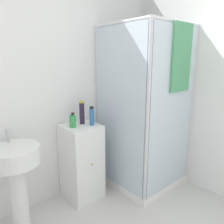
% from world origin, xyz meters
% --- Properties ---
extents(wall_back, '(6.40, 0.06, 2.50)m').
position_xyz_m(wall_back, '(0.00, 1.70, 1.25)').
color(wall_back, white).
rests_on(wall_back, ground_plane).
extents(shower_enclosure, '(0.83, 0.86, 1.94)m').
position_xyz_m(shower_enclosure, '(1.20, 1.17, 0.55)').
color(shower_enclosure, white).
rests_on(shower_enclosure, ground_plane).
extents(vanity_cabinet, '(0.38, 0.41, 0.86)m').
position_xyz_m(vanity_cabinet, '(0.47, 1.47, 0.43)').
color(vanity_cabinet, white).
rests_on(vanity_cabinet, ground_plane).
extents(sink, '(0.43, 0.43, 0.97)m').
position_xyz_m(sink, '(-0.26, 1.38, 0.61)').
color(sink, white).
rests_on(sink, ground_plane).
extents(soap_dispenser, '(0.07, 0.07, 0.16)m').
position_xyz_m(soap_dispenser, '(0.38, 1.47, 0.93)').
color(soap_dispenser, green).
rests_on(soap_dispenser, vanity_cabinet).
extents(shampoo_bottle_tall_black, '(0.05, 0.05, 0.26)m').
position_xyz_m(shampoo_bottle_tall_black, '(0.52, 1.50, 0.99)').
color(shampoo_bottle_tall_black, '#281E33').
rests_on(shampoo_bottle_tall_black, vanity_cabinet).
extents(shampoo_bottle_blue, '(0.05, 0.05, 0.21)m').
position_xyz_m(shampoo_bottle_blue, '(0.57, 1.39, 0.96)').
color(shampoo_bottle_blue, '#2D66A3').
rests_on(shampoo_bottle_blue, vanity_cabinet).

